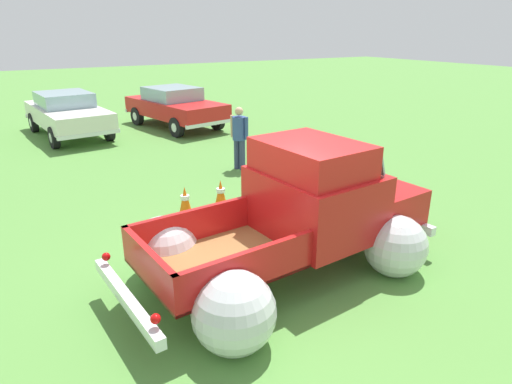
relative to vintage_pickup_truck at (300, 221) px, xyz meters
name	(u,v)px	position (x,y,z in m)	size (l,w,h in m)	color
ground_plane	(278,275)	(-0.39, -0.03, -0.76)	(80.00, 80.00, 0.00)	#548C3D
vintage_pickup_truck	(300,221)	(0.00, 0.00, 0.00)	(4.76, 3.06, 1.96)	black
show_car_0	(67,113)	(-1.51, 11.04, 0.03)	(2.31, 4.63, 1.43)	black
show_car_1	(175,106)	(2.06, 10.56, 0.02)	(2.68, 4.54, 1.43)	black
spectator_0	(239,135)	(1.61, 4.83, 0.14)	(0.45, 0.52, 1.59)	navy
lane_cone_0	(185,203)	(-0.76, 2.60, -0.45)	(0.36, 0.36, 0.63)	black
lane_cone_1	(221,195)	(-0.02, 2.61, -0.45)	(0.36, 0.36, 0.63)	black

